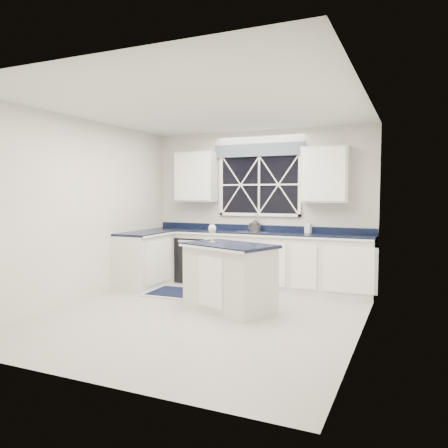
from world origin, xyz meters
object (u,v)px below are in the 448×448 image
at_px(wine_glass, 212,230).
at_px(kettle, 255,226).
at_px(dishwasher, 197,259).
at_px(soap_bottle, 308,226).
at_px(faucet, 258,222).
at_px(island, 229,277).

bearing_deg(wine_glass, kettle, 87.42).
bearing_deg(wine_glass, dishwasher, 124.29).
distance_m(kettle, soap_bottle, 0.91).
height_order(dishwasher, kettle, kettle).
bearing_deg(faucet, dishwasher, -169.98).
bearing_deg(island, soap_bottle, 91.06).
height_order(kettle, soap_bottle, soap_bottle).
height_order(dishwasher, island, island).
xyz_separation_m(island, soap_bottle, (0.66, 1.80, 0.59)).
distance_m(island, soap_bottle, 2.01).
relative_size(faucet, soap_bottle, 1.40).
bearing_deg(kettle, dishwasher, -154.75).
height_order(island, wine_glass, wine_glass).
bearing_deg(dishwasher, island, -50.28).
bearing_deg(kettle, soap_bottle, 30.24).
distance_m(dishwasher, soap_bottle, 2.10).
height_order(faucet, island, faucet).
bearing_deg(wine_glass, soap_bottle, 60.32).
relative_size(dishwasher, soap_bottle, 3.81).
xyz_separation_m(island, kettle, (-0.24, 1.67, 0.58)).
xyz_separation_m(dishwasher, soap_bottle, (1.99, 0.20, 0.64)).
distance_m(faucet, soap_bottle, 0.89).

